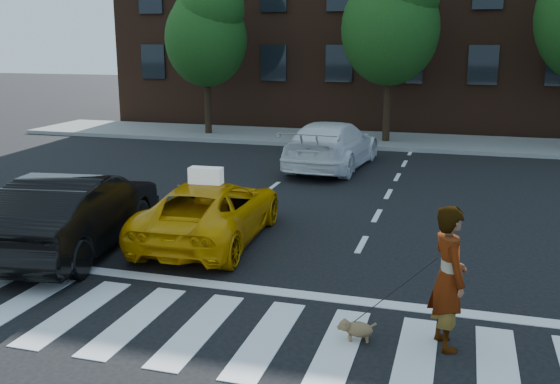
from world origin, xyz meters
name	(u,v)px	position (x,y,z in m)	size (l,w,h in m)	color
ground	(199,329)	(0.00, 0.00, 0.00)	(120.00, 120.00, 0.00)	black
crosswalk	(199,329)	(0.00, 0.00, 0.01)	(13.00, 2.40, 0.01)	silver
stop_line	(238,287)	(0.00, 1.60, 0.01)	(12.00, 0.30, 0.01)	silver
sidewalk_far	(375,140)	(0.00, 17.50, 0.07)	(30.00, 4.00, 0.15)	slate
tree_left	(207,29)	(-6.97, 17.00, 4.44)	(3.39, 3.38, 6.50)	black
tree_mid	(392,16)	(0.53, 17.00, 4.85)	(3.69, 3.69, 7.10)	black
taxi	(211,211)	(-1.40, 3.84, 0.61)	(2.04, 4.42, 1.23)	#D89304
black_sedan	(77,212)	(-3.61, 2.50, 0.77)	(1.63, 4.67, 1.54)	black
white_suv	(332,145)	(-0.57, 11.81, 0.75)	(2.10, 5.17, 1.50)	white
woman	(449,278)	(3.34, 0.48, 0.97)	(0.71, 0.46, 1.93)	#999999
dog	(356,329)	(2.18, 0.29, 0.18)	(0.53, 0.29, 0.31)	#9B6B4F
taxi_sign	(206,175)	(-1.40, 3.64, 1.39)	(0.65, 0.28, 0.32)	white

